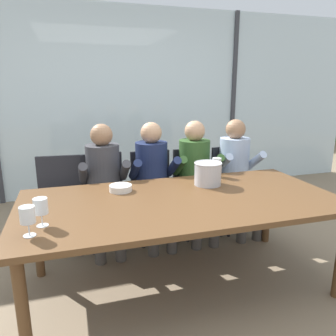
# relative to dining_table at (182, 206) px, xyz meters

# --- Properties ---
(ground) EXTENTS (14.00, 14.00, 0.00)m
(ground) POSITION_rel_dining_table_xyz_m (0.00, 1.00, -0.67)
(ground) COLOR #847056
(window_glass_panel) EXTENTS (7.55, 0.03, 2.60)m
(window_glass_panel) POSITION_rel_dining_table_xyz_m (0.00, 2.50, 0.63)
(window_glass_panel) COLOR silver
(window_glass_panel) RESTS_ON ground
(window_mullion_right) EXTENTS (0.06, 0.06, 2.60)m
(window_mullion_right) POSITION_rel_dining_table_xyz_m (1.70, 2.48, 0.63)
(window_mullion_right) COLOR #38383D
(window_mullion_right) RESTS_ON ground
(hillside_vineyard) EXTENTS (13.55, 2.40, 1.47)m
(hillside_vineyard) POSITION_rel_dining_table_xyz_m (0.00, 6.36, 0.07)
(hillside_vineyard) COLOR #568942
(hillside_vineyard) RESTS_ON ground
(dining_table) EXTENTS (2.35, 1.14, 0.73)m
(dining_table) POSITION_rel_dining_table_xyz_m (0.00, 0.00, 0.00)
(dining_table) COLOR brown
(dining_table) RESTS_ON ground
(chair_near_curtain) EXTENTS (0.47, 0.47, 0.88)m
(chair_near_curtain) POSITION_rel_dining_table_xyz_m (-0.90, 1.01, -0.15)
(chair_near_curtain) COLOR #232328
(chair_near_curtain) RESTS_ON ground
(chair_left_of_center) EXTENTS (0.49, 0.49, 0.88)m
(chair_left_of_center) POSITION_rel_dining_table_xyz_m (-0.47, 1.00, -0.15)
(chair_left_of_center) COLOR #232328
(chair_left_of_center) RESTS_ON ground
(chair_center) EXTENTS (0.45, 0.45, 0.88)m
(chair_center) POSITION_rel_dining_table_xyz_m (0.03, 0.99, -0.15)
(chair_center) COLOR #232328
(chair_center) RESTS_ON ground
(chair_right_of_center) EXTENTS (0.45, 0.45, 0.88)m
(chair_right_of_center) POSITION_rel_dining_table_xyz_m (0.49, 0.98, -0.15)
(chair_right_of_center) COLOR #232328
(chair_right_of_center) RESTS_ON ground
(chair_near_window_right) EXTENTS (0.46, 0.46, 0.88)m
(chair_near_window_right) POSITION_rel_dining_table_xyz_m (0.94, 0.97, -0.15)
(chair_near_window_right) COLOR #232328
(chair_near_window_right) RESTS_ON ground
(person_charcoal_jacket) EXTENTS (0.47, 0.61, 1.20)m
(person_charcoal_jacket) POSITION_rel_dining_table_xyz_m (-0.48, 0.84, 0.02)
(person_charcoal_jacket) COLOR #38383D
(person_charcoal_jacket) RESTS_ON ground
(person_navy_polo) EXTENTS (0.46, 0.61, 1.20)m
(person_navy_polo) POSITION_rel_dining_table_xyz_m (-0.00, 0.84, 0.02)
(person_navy_polo) COLOR #192347
(person_navy_polo) RESTS_ON ground
(person_olive_shirt) EXTENTS (0.48, 0.62, 1.20)m
(person_olive_shirt) POSITION_rel_dining_table_xyz_m (0.45, 0.84, 0.02)
(person_olive_shirt) COLOR #2D5123
(person_olive_shirt) RESTS_ON ground
(person_pale_blue_shirt) EXTENTS (0.46, 0.61, 1.20)m
(person_pale_blue_shirt) POSITION_rel_dining_table_xyz_m (0.92, 0.84, 0.02)
(person_pale_blue_shirt) COLOR #9EB2D1
(person_pale_blue_shirt) RESTS_ON ground
(ice_bucket_primary) EXTENTS (0.23, 0.23, 0.19)m
(ice_bucket_primary) POSITION_rel_dining_table_xyz_m (0.33, 0.27, 0.16)
(ice_bucket_primary) COLOR #B7B7BC
(ice_bucket_primary) RESTS_ON dining_table
(tasting_bowl) EXTENTS (0.18, 0.18, 0.05)m
(tasting_bowl) POSITION_rel_dining_table_xyz_m (-0.41, 0.31, 0.09)
(tasting_bowl) COLOR silver
(tasting_bowl) RESTS_ON dining_table
(wine_glass_by_left_taster) EXTENTS (0.08, 0.08, 0.17)m
(wine_glass_by_left_taster) POSITION_rel_dining_table_xyz_m (0.51, 0.48, 0.18)
(wine_glass_by_left_taster) COLOR silver
(wine_glass_by_left_taster) RESTS_ON dining_table
(wine_glass_near_bucket) EXTENTS (0.08, 0.08, 0.17)m
(wine_glass_near_bucket) POSITION_rel_dining_table_xyz_m (-0.96, -0.21, 0.18)
(wine_glass_near_bucket) COLOR silver
(wine_glass_near_bucket) RESTS_ON dining_table
(wine_glass_center_pour) EXTENTS (0.08, 0.08, 0.17)m
(wine_glass_center_pour) POSITION_rel_dining_table_xyz_m (-1.02, -0.33, 0.18)
(wine_glass_center_pour) COLOR silver
(wine_glass_center_pour) RESTS_ON dining_table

